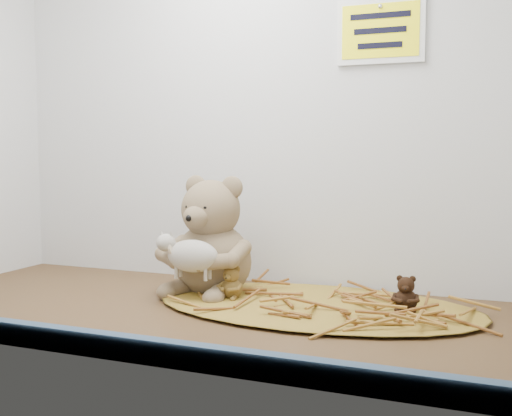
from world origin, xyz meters
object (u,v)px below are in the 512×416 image
at_px(toy_lamb, 193,256).
at_px(mini_teddy_tan, 232,280).
at_px(main_teddy, 212,235).
at_px(mini_teddy_brown, 406,291).

height_order(toy_lamb, mini_teddy_tan, toy_lamb).
xyz_separation_m(toy_lamb, mini_teddy_tan, (0.07, 0.03, -0.05)).
relative_size(main_teddy, mini_teddy_tan, 3.79).
xyz_separation_m(toy_lamb, mini_teddy_brown, (0.41, 0.07, -0.05)).
bearing_deg(mini_teddy_brown, main_teddy, 170.54).
distance_m(toy_lamb, mini_teddy_tan, 0.09).
bearing_deg(toy_lamb, mini_teddy_brown, 9.61).
xyz_separation_m(main_teddy, mini_teddy_tan, (0.07, -0.06, -0.08)).
xyz_separation_m(main_teddy, toy_lamb, (0.00, -0.09, -0.03)).
bearing_deg(mini_teddy_tan, mini_teddy_brown, 10.26).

